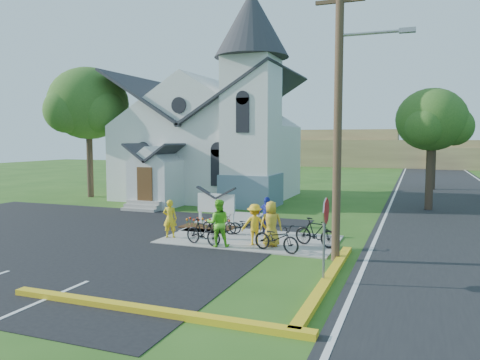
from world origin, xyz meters
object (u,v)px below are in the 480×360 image
at_px(cyclist_0, 170,219).
at_px(cyclist_2, 267,216).
at_px(stop_sign, 325,222).
at_px(bike_0, 220,224).
at_px(church_sign, 216,204).
at_px(bike_3, 316,232).
at_px(cyclist_1, 218,223).
at_px(cyclist_3, 255,224).
at_px(cyclist_4, 271,224).
at_px(bike_2, 247,225).
at_px(bike_4, 276,238).
at_px(bike_1, 203,232).
at_px(utility_pole, 340,100).

distance_m(cyclist_0, cyclist_2, 4.11).
xyz_separation_m(stop_sign, cyclist_2, (-3.56, 5.80, -0.92)).
bearing_deg(bike_0, church_sign, 28.46).
height_order(cyclist_0, bike_0, cyclist_0).
xyz_separation_m(cyclist_0, bike_3, (5.98, 0.55, -0.25)).
height_order(stop_sign, bike_0, stop_sign).
relative_size(church_sign, cyclist_1, 1.22).
bearing_deg(cyclist_2, cyclist_3, 117.43).
height_order(cyclist_0, cyclist_3, same).
bearing_deg(cyclist_4, bike_2, -68.42).
xyz_separation_m(bike_3, bike_4, (-1.16, -1.33, -0.04)).
bearing_deg(bike_2, church_sign, 40.03).
bearing_deg(bike_3, bike_4, 156.94).
xyz_separation_m(bike_0, bike_2, (1.16, 0.24, -0.02)).
bearing_deg(stop_sign, bike_1, 150.25).
relative_size(bike_2, cyclist_4, 0.88).
bearing_deg(bike_0, stop_sign, -132.11).
bearing_deg(bike_3, bike_1, 126.11).
relative_size(utility_pole, cyclist_1, 5.55).
relative_size(church_sign, bike_3, 1.22).
height_order(cyclist_0, bike_2, cyclist_0).
xyz_separation_m(church_sign, stop_sign, (6.63, -7.40, 0.75)).
bearing_deg(cyclist_4, cyclist_0, -21.99).
bearing_deg(cyclist_1, cyclist_3, -167.52).
xyz_separation_m(church_sign, cyclist_2, (3.07, -1.60, -0.17)).
xyz_separation_m(utility_pole, cyclist_2, (-3.49, 3.10, -4.54)).
bearing_deg(utility_pole, church_sign, 144.40).
height_order(church_sign, utility_pole, utility_pole).
relative_size(utility_pole, bike_4, 5.29).
xyz_separation_m(bike_1, cyclist_2, (1.69, 2.80, 0.30)).
xyz_separation_m(stop_sign, cyclist_3, (-3.42, 3.78, -0.94)).
xyz_separation_m(cyclist_3, cyclist_4, (0.67, -0.03, 0.08)).
bearing_deg(cyclist_0, bike_2, -164.54).
relative_size(church_sign, bike_1, 1.30).
height_order(church_sign, bike_2, church_sign).
distance_m(bike_2, cyclist_3, 1.98).
distance_m(cyclist_4, bike_4, 0.94).
height_order(stop_sign, cyclist_4, stop_sign).
xyz_separation_m(cyclist_0, bike_4, (4.82, -0.78, -0.30)).
xyz_separation_m(bike_0, cyclist_4, (2.78, -1.49, 0.45)).
height_order(church_sign, bike_4, church_sign).
height_order(stop_sign, bike_3, stop_sign).
bearing_deg(stop_sign, cyclist_0, 152.08).
bearing_deg(bike_2, cyclist_4, -146.50).
height_order(cyclist_2, bike_3, cyclist_2).
relative_size(bike_0, cyclist_2, 0.98).
relative_size(bike_0, cyclist_1, 0.88).
bearing_deg(cyclist_1, cyclist_4, -178.84).
distance_m(bike_3, bike_4, 1.76).
distance_m(bike_0, cyclist_2, 2.08).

